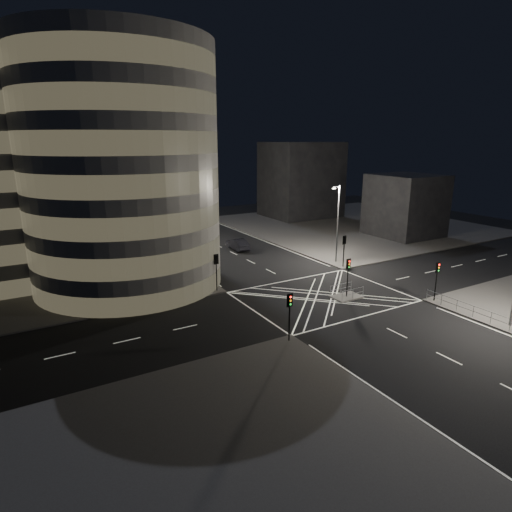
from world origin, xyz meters
TOP-DOWN VIEW (x-y plane):
  - ground at (0.00, 0.00)m, footprint 120.00×120.00m
  - sidewalk_far_right at (29.00, 27.00)m, footprint 42.00×42.00m
  - central_island at (2.00, -1.50)m, footprint 3.00×2.00m
  - office_tower_curved at (-20.74, 18.74)m, footprint 30.00×29.00m
  - office_block_rear at (-22.00, 42.00)m, footprint 24.00×16.00m
  - building_right_far at (26.00, 40.00)m, footprint 14.00×12.00m
  - building_right_near at (30.00, 16.00)m, footprint 10.00×10.00m
  - building_far_end at (-4.00, 58.00)m, footprint 18.00×8.00m
  - tree_a at (-10.50, 9.00)m, footprint 4.57×4.57m
  - tree_b at (-10.50, 15.00)m, footprint 4.50×4.50m
  - tree_c at (-10.50, 21.00)m, footprint 4.17×4.17m
  - tree_d at (-10.50, 27.00)m, footprint 4.37×4.37m
  - tree_e at (-10.50, 33.00)m, footprint 3.92×3.92m
  - traffic_signal_fl at (-8.80, 6.80)m, footprint 0.55×0.22m
  - traffic_signal_nl at (-8.80, -6.80)m, footprint 0.55×0.22m
  - traffic_signal_fr at (8.80, 6.80)m, footprint 0.55×0.22m
  - traffic_signal_nr at (8.80, -6.80)m, footprint 0.55×0.22m
  - traffic_signal_island at (2.00, -1.50)m, footprint 0.55×0.22m
  - street_lamp_left_near at (-9.44, 12.00)m, footprint 1.25×0.25m
  - street_lamp_left_far at (-9.44, 30.00)m, footprint 1.25×0.25m
  - street_lamp_right_far at (9.44, 9.00)m, footprint 1.25×0.25m
  - railing_near_right at (8.30, -12.15)m, footprint 0.06×11.70m
  - railing_island_south at (2.00, -2.40)m, footprint 2.80×0.06m
  - railing_island_north at (2.00, -0.60)m, footprint 2.80×0.06m
  - sedan at (1.50, 21.62)m, footprint 1.93×5.07m

SIDE VIEW (x-z plane):
  - ground at x=0.00m, z-range 0.00..0.00m
  - sidewalk_far_right at x=29.00m, z-range 0.00..0.15m
  - central_island at x=2.00m, z-range 0.00..0.15m
  - railing_near_right at x=8.30m, z-range 0.15..1.25m
  - railing_island_south at x=2.00m, z-range 0.15..1.25m
  - railing_island_north at x=2.00m, z-range 0.15..1.25m
  - sedan at x=1.50m, z-range 0.00..1.65m
  - traffic_signal_fl at x=-8.80m, z-range 0.91..4.91m
  - traffic_signal_nl at x=-8.80m, z-range 0.91..4.91m
  - traffic_signal_fr at x=8.80m, z-range 0.91..4.91m
  - traffic_signal_nr at x=8.80m, z-range 0.91..4.91m
  - traffic_signal_island at x=2.00m, z-range 0.91..4.91m
  - tree_a at x=-10.50m, z-range 0.95..7.82m
  - tree_e at x=-10.50m, z-range 1.15..7.67m
  - tree_d at x=-10.50m, z-range 1.06..7.92m
  - tree_c at x=-10.50m, z-range 1.44..8.86m
  - building_right_near at x=30.00m, z-range 0.15..10.15m
  - tree_b at x=-10.50m, z-range 1.37..9.02m
  - street_lamp_left_near at x=-9.44m, z-range 0.54..10.54m
  - street_lamp_left_far at x=-9.44m, z-range 0.54..10.54m
  - street_lamp_right_far at x=9.44m, z-range 0.54..10.54m
  - building_right_far at x=26.00m, z-range 0.15..15.15m
  - building_far_end at x=-4.00m, z-range 0.00..18.00m
  - office_block_rear at x=-22.00m, z-range 0.15..22.15m
  - office_tower_curved at x=-20.74m, z-range -0.95..26.25m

